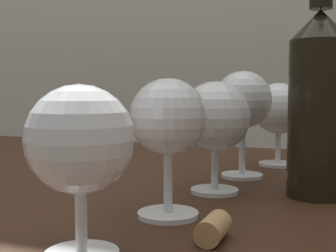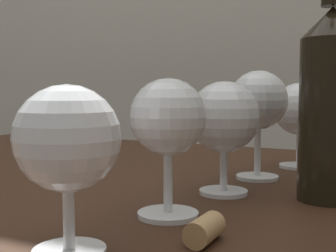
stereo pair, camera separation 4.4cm
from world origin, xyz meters
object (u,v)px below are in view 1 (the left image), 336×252
Objects in this scene: wine_glass_amber at (168,121)px; cork at (213,228)px; wine_bottle at (318,97)px; wine_glass_merlot at (80,143)px; wine_glass_chardonnay at (215,119)px; wine_glass_cabernet at (243,102)px; wine_glass_port at (279,111)px.

wine_glass_amber is 3.27× the size of cork.
wine_glass_merlot is at bearing -119.66° from wine_bottle.
wine_glass_amber reaches higher than wine_glass_chardonnay.
wine_glass_merlot is at bearing -97.50° from wine_glass_cabernet.
wine_glass_port is 0.22m from wine_bottle.
wine_glass_amber is 0.12m from wine_glass_chardonnay.
wine_glass_cabernet is (0.05, 0.35, 0.02)m from wine_glass_merlot.
wine_glass_amber is at bearing 138.46° from cork.
wine_glass_port is (0.03, 0.12, -0.02)m from wine_glass_cabernet.
wine_glass_merlot is 3.10× the size of cork.
wine_glass_port is at bearing 90.08° from cork.
wine_bottle is (0.12, 0.02, 0.03)m from wine_glass_chardonnay.
wine_bottle is at bearing 60.34° from wine_glass_merlot.
wine_glass_amber is at bearing -96.58° from wine_glass_cabernet.
cork is at bearing -75.05° from wine_glass_chardonnay.
wine_glass_chardonnay reaches higher than cork.
wine_bottle is at bearing 70.10° from cork.
wine_glass_amber is at bearing -133.04° from wine_bottle.
wine_bottle is at bearing -70.90° from wine_glass_port.
wine_glass_chardonnay is at bearing -95.73° from wine_glass_cabernet.
wine_glass_port is at bearing 80.30° from wine_glass_merlot.
wine_glass_amber is 0.46× the size of wine_bottle.
wine_glass_merlot is 0.13m from cork.
wine_glass_port is (0.08, 0.47, 0.00)m from wine_glass_merlot.
wine_glass_chardonnay is at bearing -168.62° from wine_bottle.
wine_glass_amber and wine_glass_port have the same top height.
cork is (0.04, -0.28, -0.10)m from wine_glass_cabernet.
wine_glass_amber reaches higher than cork.
wine_glass_chardonnay is 3.25× the size of cork.
wine_bottle is at bearing 46.96° from wine_glass_amber.
wine_glass_chardonnay is 0.12m from wine_bottle.
wine_glass_cabernet reaches higher than wine_glass_chardonnay.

